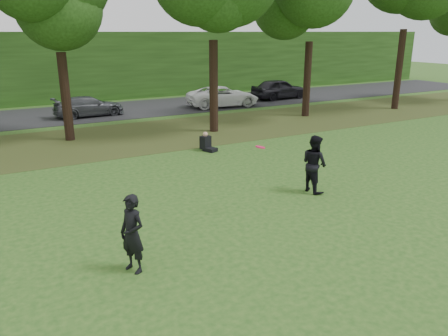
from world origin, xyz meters
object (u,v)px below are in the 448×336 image
player_right (314,164)px  seated_person (207,144)px  player_left (132,234)px  frisbee (260,147)px

player_right → seated_person: (-0.79, 6.25, -0.63)m
player_left → player_right: 6.98m
player_left → frisbee: (4.14, 1.41, 1.08)m
seated_person → player_right: bearing=-103.7°
frisbee → player_right: bearing=14.6°
player_left → seated_person: size_ratio=2.12×
seated_person → frisbee: bearing=-125.0°
player_left → player_right: bearing=81.4°
player_right → frisbee: frisbee is taller
player_left → seated_person: 10.20m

